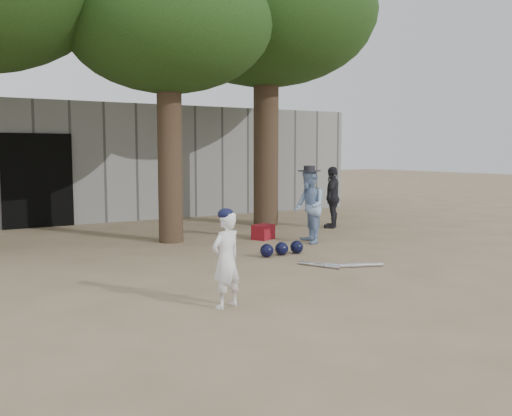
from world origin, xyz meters
TOP-DOWN VIEW (x-y plane):
  - ground at (0.00, 0.00)m, footprint 70.00×70.00m
  - boy_player at (-0.75, -0.54)m, footprint 0.46×0.37m
  - spectator_blue at (2.83, 2.65)m, footprint 0.74×0.84m
  - spectator_dark at (4.64, 4.13)m, footprint 0.88×0.79m
  - red_bag at (2.33, 3.52)m, footprint 0.52×0.47m
  - back_building at (-0.00, 10.33)m, footprint 16.00×5.24m
  - helmet_row at (1.64, 1.84)m, footprint 0.87×0.25m
  - bat_pile at (1.85, 0.54)m, footprint 1.06×0.85m
  - tree_row at (0.74, 5.02)m, footprint 11.40×5.80m

SIDE VIEW (x-z plane):
  - ground at x=0.00m, z-range 0.00..0.00m
  - bat_pile at x=1.85m, z-range 0.00..0.06m
  - helmet_row at x=1.64m, z-range 0.00..0.23m
  - red_bag at x=2.33m, z-range 0.00..0.30m
  - boy_player at x=-0.75m, z-range 0.00..1.12m
  - spectator_dark at x=4.64m, z-range 0.00..1.43m
  - spectator_blue at x=2.83m, z-range 0.00..1.44m
  - back_building at x=0.00m, z-range 0.00..3.00m
  - tree_row at x=0.74m, z-range 1.34..8.03m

